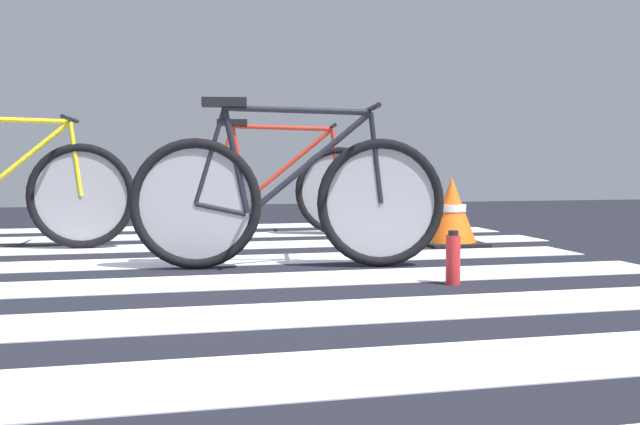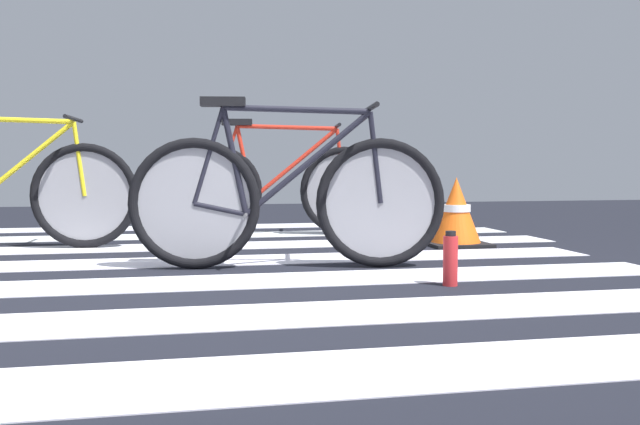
# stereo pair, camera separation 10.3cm
# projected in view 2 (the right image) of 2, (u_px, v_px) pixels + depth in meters

# --- Properties ---
(ground) EXTENTS (18.00, 14.00, 0.02)m
(ground) POSITION_uv_depth(u_px,v_px,m) (180.00, 297.00, 3.05)
(ground) COLOR black
(crosswalk_markings) EXTENTS (5.45, 6.52, 0.00)m
(crosswalk_markings) POSITION_uv_depth(u_px,v_px,m) (179.00, 284.00, 3.33)
(crosswalk_markings) COLOR silver
(crosswalk_markings) RESTS_ON ground
(bicycle_1_of_3) EXTENTS (1.73, 0.52, 0.93)m
(bicycle_1_of_3) POSITION_uv_depth(u_px,v_px,m) (288.00, 198.00, 3.82)
(bicycle_1_of_3) COLOR black
(bicycle_1_of_3) RESTS_ON ground
(bicycle_2_of_3) EXTENTS (1.74, 0.52, 0.93)m
(bicycle_2_of_3) POSITION_uv_depth(u_px,v_px,m) (5.00, 192.00, 4.67)
(bicycle_2_of_3) COLOR black
(bicycle_2_of_3) RESTS_ON ground
(bicycle_3_of_3) EXTENTS (1.73, 0.53, 0.93)m
(bicycle_3_of_3) POSITION_uv_depth(u_px,v_px,m) (281.00, 188.00, 5.61)
(bicycle_3_of_3) COLOR black
(bicycle_3_of_3) RESTS_ON ground
(water_bottle) EXTENTS (0.07, 0.07, 0.26)m
(water_bottle) POSITION_uv_depth(u_px,v_px,m) (451.00, 260.00, 3.28)
(water_bottle) COLOR red
(water_bottle) RESTS_ON ground
(traffic_cone) EXTENTS (0.42, 0.42, 0.48)m
(traffic_cone) POSITION_uv_depth(u_px,v_px,m) (456.00, 213.00, 4.92)
(traffic_cone) COLOR black
(traffic_cone) RESTS_ON ground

